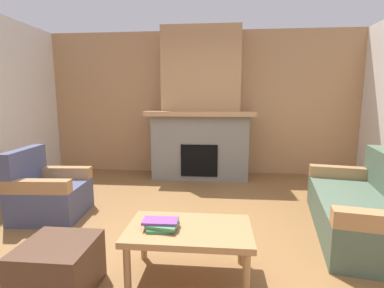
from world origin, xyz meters
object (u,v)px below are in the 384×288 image
ottoman (59,268)px  armchair (48,193)px  couch (365,208)px  fireplace (201,114)px  coffee_table (189,234)px

ottoman → armchair: bearing=123.8°
couch → armchair: bearing=177.7°
armchair → ottoman: bearing=-56.2°
fireplace → ottoman: (-0.85, -3.42, -0.96)m
couch → armchair: size_ratio=2.26×
ottoman → coffee_table: bearing=16.8°
fireplace → coffee_table: bearing=-88.1°
coffee_table → ottoman: coffee_table is taller
couch → ottoman: 3.01m
couch → armchair: (-3.67, 0.15, 0.01)m
ottoman → fireplace: bearing=76.1°
armchair → fireplace: bearing=49.2°
armchair → coffee_table: (1.87, -1.09, 0.08)m
fireplace → ottoman: 3.65m
couch → armchair: 3.67m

